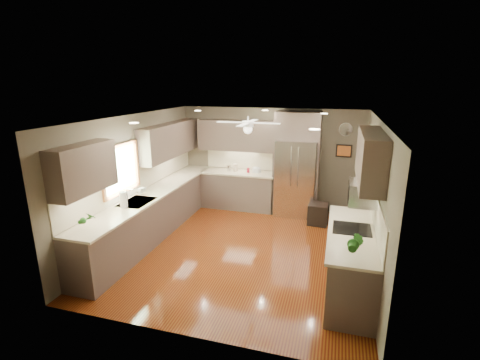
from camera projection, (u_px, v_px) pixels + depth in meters
The scene contains 27 objects.
floor at pixel (243, 249), 6.69m from camera, with size 5.00×5.00×0.00m, color #451309.
ceiling at pixel (244, 118), 6.02m from camera, with size 5.00×5.00×0.00m, color white.
wall_back at pixel (270, 159), 8.67m from camera, with size 4.50×4.50×0.00m, color #605949.
wall_front at pixel (186, 246), 4.04m from camera, with size 4.50×4.50×0.00m, color #605949.
wall_left at pixel (135, 178), 6.95m from camera, with size 5.00×5.00×0.00m, color #605949.
wall_right at pixel (374, 197), 5.76m from camera, with size 5.00×5.00×0.00m, color #605949.
canister_b at pixel (229, 168), 8.73m from camera, with size 0.10×0.10×0.15m, color silver.
canister_c at pixel (235, 168), 8.69m from camera, with size 0.12×0.12×0.19m, color #C9B497.
canister_d at pixel (248, 170), 8.58m from camera, with size 0.07×0.07×0.11m, color maroon.
soap_bottle at pixel (142, 190), 6.88m from camera, with size 0.09×0.09×0.20m, color white.
potted_plant_left at pixel (87, 219), 5.26m from camera, with size 0.17×0.11×0.32m, color #205B1A.
potted_plant_right at pixel (356, 244), 4.41m from camera, with size 0.19×0.16×0.35m, color #205B1A.
bowl at pixel (256, 172), 8.57m from camera, with size 0.23×0.23×0.06m, color #C9B497.
left_run at pixel (155, 212), 7.22m from camera, with size 0.65×4.70×1.45m.
back_run at pixel (239, 189), 8.79m from camera, with size 1.85×0.65×1.45m.
uppers at pixel (218, 145), 7.04m from camera, with size 4.50×4.70×0.95m.
window at pixel (120, 169), 6.40m from camera, with size 0.05×1.12×0.92m.
sink at pixel (137, 203), 6.50m from camera, with size 0.50×0.70×0.32m.
refrigerator at pixel (296, 166), 8.18m from camera, with size 1.06×0.75×2.45m.
right_run at pixel (351, 259), 5.31m from camera, with size 0.70×2.20×1.45m.
microwave at pixel (363, 193), 5.25m from camera, with size 0.43×0.55×0.34m.
ceiling_fan at pixel (248, 125), 6.34m from camera, with size 1.18×1.18×0.32m.
recessed_lights at pixel (247, 116), 6.40m from camera, with size 2.84×3.14×0.01m.
wall_clock at pixel (346, 129), 7.97m from camera, with size 0.30×0.03×0.30m.
framed_print at pixel (344, 151), 8.10m from camera, with size 0.36×0.03×0.30m.
stool at pixel (318, 214), 7.82m from camera, with size 0.45×0.45×0.49m.
paper_towel at pixel (124, 200), 6.15m from camera, with size 0.13×0.13×0.33m.
Camera 1 is at (1.62, -5.87, 3.09)m, focal length 26.00 mm.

